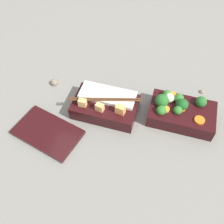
# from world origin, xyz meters

# --- Properties ---
(ground_plane) EXTENTS (3.00, 3.00, 0.00)m
(ground_plane) POSITION_xyz_m (0.00, 0.00, 0.00)
(ground_plane) COLOR slate
(bento_tray_vegetable) EXTENTS (0.20, 0.13, 0.08)m
(bento_tray_vegetable) POSITION_xyz_m (-0.11, -0.03, 0.03)
(bento_tray_vegetable) COLOR black
(bento_tray_vegetable) RESTS_ON ground_plane
(bento_tray_rice) EXTENTS (0.22, 0.12, 0.08)m
(bento_tray_rice) POSITION_xyz_m (0.12, 0.01, 0.03)
(bento_tray_rice) COLOR black
(bento_tray_rice) RESTS_ON ground_plane
(bento_lid) EXTENTS (0.22, 0.17, 0.01)m
(bento_lid) POSITION_xyz_m (0.27, 0.15, 0.01)
(bento_lid) COLOR black
(bento_lid) RESTS_ON ground_plane
(pebble_0) EXTENTS (0.03, 0.03, 0.03)m
(pebble_0) POSITION_xyz_m (0.33, -0.05, 0.01)
(pebble_0) COLOR #7A6B5B
(pebble_0) RESTS_ON ground_plane
(pebble_2) EXTENTS (0.02, 0.02, 0.02)m
(pebble_2) POSITION_xyz_m (-0.18, -0.16, 0.00)
(pebble_2) COLOR #7A6B5B
(pebble_2) RESTS_ON ground_plane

